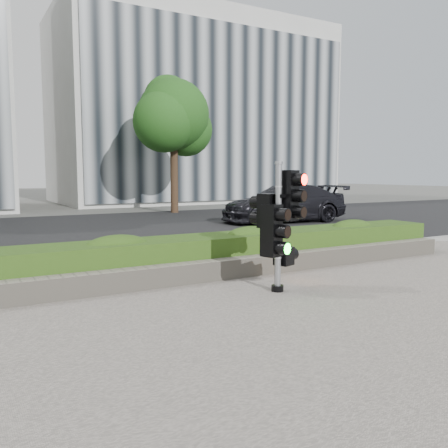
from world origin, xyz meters
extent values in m
plane|color=#51514C|center=(0.00, 0.00, 0.00)|extent=(120.00, 120.00, 0.00)
cube|color=#9E9389|center=(0.00, -2.50, 0.01)|extent=(16.00, 11.00, 0.03)
cube|color=black|center=(0.00, 10.00, 0.01)|extent=(60.00, 13.00, 0.02)
cube|color=gray|center=(0.00, 3.15, 0.06)|extent=(60.00, 0.25, 0.12)
cube|color=gray|center=(0.00, 1.90, 0.20)|extent=(12.00, 0.32, 0.34)
cube|color=#507F27|center=(0.00, 2.55, 0.37)|extent=(12.00, 1.00, 0.68)
cube|color=#B7B7B2|center=(11.00, 25.00, 6.00)|extent=(18.00, 10.00, 12.00)
cylinder|color=black|center=(5.50, 15.50, 1.79)|extent=(0.36, 0.36, 3.58)
sphere|color=#1F3D11|center=(5.50, 15.50, 4.61)|extent=(3.33, 3.33, 3.33)
sphere|color=#1F3D11|center=(6.27, 15.82, 3.97)|extent=(2.56, 2.56, 2.56)
sphere|color=#1F3D11|center=(4.86, 15.12, 4.22)|extent=(2.82, 2.82, 2.82)
sphere|color=#1F3D11|center=(5.50, 16.14, 5.38)|extent=(2.30, 2.30, 2.30)
cylinder|color=black|center=(0.79, 0.69, 0.08)|extent=(0.19, 0.19, 0.10)
cylinder|color=gray|center=(0.79, 0.69, 1.02)|extent=(0.10, 0.10, 1.98)
cylinder|color=gray|center=(0.79, 0.69, 2.04)|extent=(0.13, 0.13, 0.05)
cube|color=#FF1107|center=(1.01, 0.73, 1.53)|extent=(0.32, 0.32, 0.79)
cube|color=#14E51E|center=(0.59, 0.58, 1.02)|extent=(0.32, 0.32, 0.79)
cube|color=black|center=(0.74, 0.90, 1.29)|extent=(0.32, 0.32, 0.54)
cube|color=orange|center=(0.98, 0.79, 0.56)|extent=(0.32, 0.32, 0.29)
imported|color=black|center=(7.39, 9.41, 0.74)|extent=(5.12, 2.49, 1.44)
camera|label=1|loc=(-3.54, -5.25, 1.88)|focal=38.00mm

